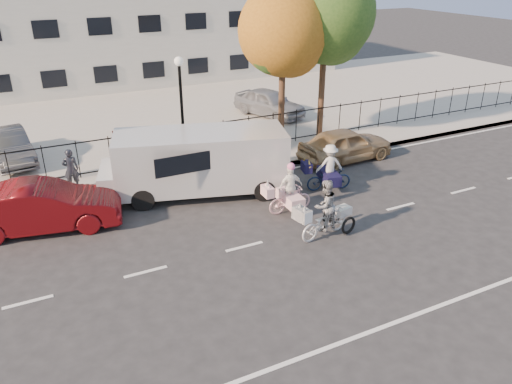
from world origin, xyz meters
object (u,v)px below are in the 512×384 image
unicorn_bike (289,194)px  lot_car_d (269,103)px  bull_bike (328,172)px  red_sedan (43,207)px  white_van (198,161)px  gold_sedan (346,145)px  lot_car_c (9,146)px  lamppost (181,92)px  pedestrian (71,169)px  zebra_trike (325,215)px

unicorn_bike → lot_car_d: bearing=-21.7°
bull_bike → red_sedan: 9.79m
white_van → gold_sedan: white_van is taller
red_sedan → lot_car_c: size_ratio=1.16×
unicorn_bike → lot_car_d: 11.01m
lamppost → unicorn_bike: 6.23m
bull_bike → lot_car_c: 13.07m
pedestrian → lot_car_d: bearing=-153.2°
bull_bike → lot_car_d: bearing=-0.3°
zebra_trike → pedestrian: size_ratio=1.42×
lamppost → zebra_trike: size_ratio=1.97×
bull_bike → white_van: bearing=82.1°
white_van → red_sedan: size_ratio=1.50×
gold_sedan → zebra_trike: bearing=136.4°
zebra_trike → unicorn_bike: zebra_trike is taller
red_sedan → zebra_trike: bearing=-107.9°
zebra_trike → bull_bike: 3.49m
zebra_trike → gold_sedan: (4.35, 5.00, -0.01)m
lamppost → bull_bike: 6.47m
pedestrian → lamppost: bearing=-171.8°
bull_bike → red_sedan: bearing=95.3°
bull_bike → zebra_trike: bearing=158.2°
bull_bike → lot_car_c: bull_bike is taller
gold_sedan → lot_car_c: lot_car_c is taller
bull_bike → lot_car_d: (2.30, 9.08, 0.16)m
white_van → lot_car_d: size_ratio=1.68×
unicorn_bike → red_sedan: size_ratio=0.38×
lamppost → pedestrian: (-4.49, -0.54, -2.19)m
unicorn_bike → white_van: size_ratio=0.26×
lamppost → red_sedan: 6.82m
bull_bike → gold_sedan: 3.17m
lamppost → bull_bike: (4.02, -4.47, -2.41)m
unicorn_bike → pedestrian: (-6.30, 4.89, 0.26)m
unicorn_bike → bull_bike: (2.21, 0.96, 0.04)m
unicorn_bike → lot_car_d: unicorn_bike is taller
red_sedan → lot_car_c: bearing=18.1°
lamppost → lot_car_d: 8.14m
bull_bike → gold_sedan: bull_bike is taller
lot_car_d → pedestrian: bearing=-173.8°
lot_car_d → lamppost: bearing=-163.2°
unicorn_bike → lot_car_d: (4.51, 10.04, 0.20)m
red_sedan → pedestrian: 2.73m
white_van → red_sedan: (-5.28, -0.30, -0.51)m
bull_bike → lot_car_c: bearing=66.8°
pedestrian → unicorn_bike: bearing=143.5°
zebra_trike → white_van: 5.20m
bull_bike → lot_car_d: size_ratio=0.47×
white_van → lot_car_d: (6.71, 7.32, -0.42)m
gold_sedan → lot_car_d: bearing=-2.5°
gold_sedan → lot_car_d: (-0.01, 6.91, 0.15)m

